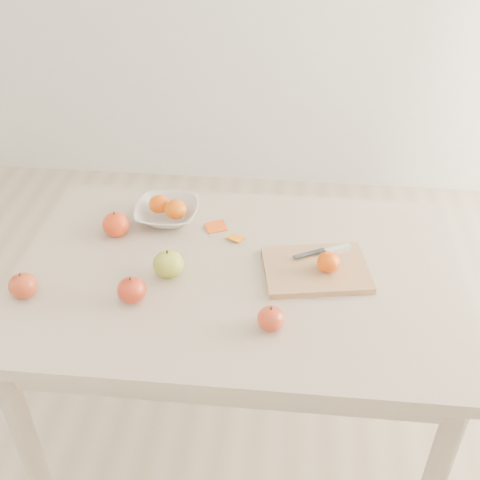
{
  "coord_description": "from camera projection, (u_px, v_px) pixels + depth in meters",
  "views": [
    {
      "loc": [
        0.13,
        -1.26,
        1.79
      ],
      "look_at": [
        0.0,
        0.05,
        0.82
      ],
      "focal_mm": 45.0,
      "sensor_mm": 36.0,
      "label": 1
    }
  ],
  "objects": [
    {
      "name": "table",
      "position": [
        238.0,
        299.0,
        1.69
      ],
      "size": [
        1.2,
        0.8,
        0.75
      ],
      "color": "beige",
      "rests_on": "ground"
    },
    {
      "name": "board_tangerine",
      "position": [
        328.0,
        262.0,
        1.6
      ],
      "size": [
        0.06,
        0.06,
        0.05
      ],
      "primitive_type": "ellipsoid",
      "color": "#D95507",
      "rests_on": "cutting_board"
    },
    {
      "name": "apple_red_a",
      "position": [
        116.0,
        224.0,
        1.75
      ],
      "size": [
        0.08,
        0.08,
        0.07
      ],
      "primitive_type": "ellipsoid",
      "color": "#9D0307",
      "rests_on": "table"
    },
    {
      "name": "cutting_board",
      "position": [
        316.0,
        269.0,
        1.63
      ],
      "size": [
        0.31,
        0.25,
        0.02
      ],
      "primitive_type": "cube",
      "rotation": [
        0.0,
        0.0,
        0.18
      ],
      "color": "tan",
      "rests_on": "table"
    },
    {
      "name": "bowl_tangerine_near",
      "position": [
        159.0,
        204.0,
        1.82
      ],
      "size": [
        0.06,
        0.06,
        0.06
      ],
      "primitive_type": "ellipsoid",
      "color": "#E45108",
      "rests_on": "fruit_bowl"
    },
    {
      "name": "ground",
      "position": [
        239.0,
        438.0,
        2.08
      ],
      "size": [
        3.5,
        3.5,
        0.0
      ],
      "primitive_type": "plane",
      "color": "#C6B293",
      "rests_on": "ground"
    },
    {
      "name": "fruit_bowl",
      "position": [
        167.0,
        213.0,
        1.82
      ],
      "size": [
        0.19,
        0.19,
        0.05
      ],
      "primitive_type": "imported",
      "color": "silver",
      "rests_on": "table"
    },
    {
      "name": "apple_red_d",
      "position": [
        23.0,
        285.0,
        1.54
      ],
      "size": [
        0.07,
        0.07,
        0.07
      ],
      "primitive_type": "ellipsoid",
      "color": "maroon",
      "rests_on": "table"
    },
    {
      "name": "orange_peel_a",
      "position": [
        216.0,
        228.0,
        1.8
      ],
      "size": [
        0.07,
        0.07,
        0.01
      ],
      "primitive_type": "cube",
      "rotation": [
        0.21,
        0.0,
        0.43
      ],
      "color": "#E24F10",
      "rests_on": "table"
    },
    {
      "name": "bowl_tangerine_far",
      "position": [
        175.0,
        209.0,
        1.79
      ],
      "size": [
        0.07,
        0.07,
        0.06
      ],
      "primitive_type": "ellipsoid",
      "color": "orange",
      "rests_on": "fruit_bowl"
    },
    {
      "name": "paring_knife",
      "position": [
        333.0,
        250.0,
        1.67
      ],
      "size": [
        0.16,
        0.08,
        0.01
      ],
      "color": "silver",
      "rests_on": "cutting_board"
    },
    {
      "name": "apple_red_b",
      "position": [
        132.0,
        290.0,
        1.52
      ],
      "size": [
        0.07,
        0.07,
        0.07
      ],
      "primitive_type": "ellipsoid",
      "color": "#980E08",
      "rests_on": "table"
    },
    {
      "name": "apple_red_e",
      "position": [
        271.0,
        319.0,
        1.45
      ],
      "size": [
        0.07,
        0.07,
        0.06
      ],
      "primitive_type": "ellipsoid",
      "color": "#991609",
      "rests_on": "table"
    },
    {
      "name": "apple_green",
      "position": [
        168.0,
        264.0,
        1.6
      ],
      "size": [
        0.08,
        0.08,
        0.07
      ],
      "primitive_type": "ellipsoid",
      "color": "olive",
      "rests_on": "table"
    },
    {
      "name": "orange_peel_b",
      "position": [
        236.0,
        239.0,
        1.75
      ],
      "size": [
        0.06,
        0.05,
        0.01
      ],
      "primitive_type": "cube",
      "rotation": [
        -0.14,
        0.0,
        -0.44
      ],
      "color": "orange",
      "rests_on": "table"
    }
  ]
}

